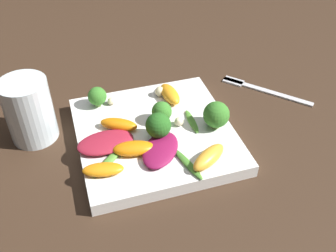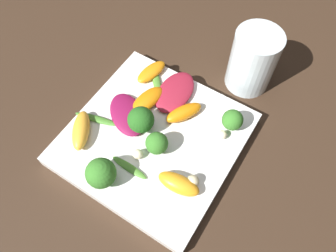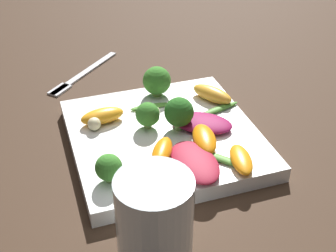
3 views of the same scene
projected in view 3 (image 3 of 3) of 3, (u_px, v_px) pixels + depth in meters
ground_plane at (164, 144)px, 0.66m from camera, size 2.40×2.40×0.00m
plate at (164, 138)px, 0.65m from camera, size 0.25×0.25×0.02m
drinking_glass at (155, 223)px, 0.46m from camera, size 0.08×0.08×0.11m
fork at (78, 77)px, 0.82m from camera, size 0.14×0.14×0.01m
radicchio_leaf_0 at (202, 123)px, 0.65m from camera, size 0.09×0.10×0.01m
radicchio_leaf_1 at (195, 162)px, 0.58m from camera, size 0.09×0.06×0.01m
orange_segment_0 at (212, 94)px, 0.71m from camera, size 0.07×0.06×0.02m
orange_segment_1 at (162, 152)px, 0.59m from camera, size 0.07×0.05×0.02m
orange_segment_2 at (241, 159)px, 0.59m from camera, size 0.06×0.04×0.01m
orange_segment_3 at (204, 139)px, 0.62m from camera, size 0.07×0.04×0.02m
orange_segment_4 at (102, 116)px, 0.66m from camera, size 0.03×0.06×0.02m
broccoli_floret_0 at (157, 81)px, 0.72m from camera, size 0.04×0.04×0.05m
broccoli_floret_1 at (148, 115)px, 0.65m from camera, size 0.03×0.03×0.04m
broccoli_floret_2 at (178, 111)px, 0.64m from camera, size 0.04×0.04×0.05m
broccoli_floret_3 at (109, 168)px, 0.55m from camera, size 0.03×0.03×0.04m
arugula_sprig_0 at (220, 158)px, 0.59m from camera, size 0.07×0.07×0.01m
arugula_sprig_1 at (153, 106)px, 0.70m from camera, size 0.01×0.06×0.01m
arugula_sprig_2 at (218, 109)px, 0.69m from camera, size 0.03×0.07×0.01m
macadamia_nut_0 at (108, 164)px, 0.58m from camera, size 0.01×0.01×0.01m
macadamia_nut_1 at (157, 111)px, 0.68m from camera, size 0.02×0.02×0.02m
macadamia_nut_2 at (94, 124)px, 0.65m from camera, size 0.02×0.02×0.02m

